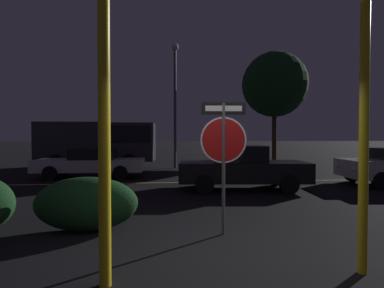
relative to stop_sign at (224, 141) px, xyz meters
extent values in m
plane|color=black|center=(-0.16, -1.28, -1.69)|extent=(260.00, 260.00, 0.00)
cube|color=gold|center=(-0.16, 6.31, -1.69)|extent=(32.23, 0.12, 0.01)
cylinder|color=#4C4C51|center=(0.00, 0.00, -0.50)|extent=(0.06, 0.06, 2.39)
cylinder|color=white|center=(0.00, 0.00, 0.03)|extent=(0.84, 0.07, 0.84)
cylinder|color=#B71414|center=(0.00, 0.00, 0.03)|extent=(0.78, 0.07, 0.78)
cube|color=black|center=(0.00, 0.00, 0.60)|extent=(0.81, 0.08, 0.22)
cube|color=white|center=(0.00, 0.00, 0.60)|extent=(0.66, 0.08, 0.10)
cylinder|color=yellow|center=(-1.78, -1.71, 0.09)|extent=(0.14, 0.14, 3.55)
cylinder|color=yellow|center=(1.48, -1.71, 0.06)|extent=(0.12, 0.12, 3.49)
ellipsoid|color=#19421E|center=(-2.53, 0.46, -1.18)|extent=(1.92, 0.86, 1.02)
cube|color=silver|center=(-4.22, 8.11, -1.14)|extent=(4.59, 1.79, 0.51)
cube|color=black|center=(-4.08, 8.11, -0.64)|extent=(1.86, 1.49, 0.48)
cylinder|color=black|center=(-5.65, 7.34, -1.39)|extent=(0.60, 0.21, 0.60)
cylinder|color=black|center=(-5.61, 8.95, -1.39)|extent=(0.60, 0.21, 0.60)
cylinder|color=black|center=(-2.83, 7.27, -1.39)|extent=(0.60, 0.21, 0.60)
cylinder|color=black|center=(-2.79, 8.88, -1.39)|extent=(0.60, 0.21, 0.60)
sphere|color=#F4EFCC|center=(-6.54, 7.64, -1.11)|extent=(0.14, 0.14, 0.14)
sphere|color=#F4EFCC|center=(-6.51, 8.69, -1.11)|extent=(0.14, 0.14, 0.14)
cube|color=black|center=(1.60, 4.54, -1.07)|extent=(4.40, 2.15, 0.64)
cube|color=black|center=(1.47, 4.56, -0.48)|extent=(1.84, 1.65, 0.54)
cylinder|color=black|center=(2.99, 5.24, -1.39)|extent=(0.62, 0.26, 0.60)
cylinder|color=black|center=(2.83, 3.59, -1.39)|extent=(0.62, 0.26, 0.60)
cylinder|color=black|center=(0.37, 5.50, -1.39)|extent=(0.62, 0.26, 0.60)
cylinder|color=black|center=(0.20, 3.85, -1.39)|extent=(0.62, 0.26, 0.60)
sphere|color=#F4EFCC|center=(3.80, 4.86, -1.04)|extent=(0.14, 0.14, 0.14)
sphere|color=#F4EFCC|center=(3.69, 3.80, -1.04)|extent=(0.14, 0.14, 0.14)
cylinder|color=black|center=(6.26, 4.05, -1.39)|extent=(0.62, 0.26, 0.60)
cylinder|color=black|center=(6.43, 5.86, -1.39)|extent=(0.62, 0.26, 0.60)
sphere|color=#F4EFCC|center=(5.52, 4.44, -1.04)|extent=(0.14, 0.14, 0.14)
sphere|color=#F4EFCC|center=(5.63, 5.61, -1.04)|extent=(0.14, 0.14, 0.14)
cube|color=#2D2D33|center=(-2.80, 12.51, -0.20)|extent=(2.59, 2.27, 2.19)
cube|color=black|center=(-2.80, 12.51, 0.24)|extent=(2.34, 2.30, 0.96)
cube|color=#2D2D33|center=(-6.06, 12.68, -0.18)|extent=(4.16, 2.49, 2.22)
cylinder|color=black|center=(-2.81, 13.61, -1.27)|extent=(0.85, 0.32, 0.84)
cylinder|color=black|center=(-2.92, 11.42, -1.27)|extent=(0.85, 0.32, 0.84)
cylinder|color=black|center=(-6.72, 13.81, -1.27)|extent=(0.85, 0.32, 0.84)
cylinder|color=black|center=(-6.84, 11.62, -1.27)|extent=(0.85, 0.32, 0.84)
cylinder|color=#4C4C51|center=(-0.36, 11.89, 1.67)|extent=(0.16, 0.16, 6.71)
sphere|color=#F9E5B2|center=(-0.36, 11.89, 5.23)|extent=(0.42, 0.42, 0.42)
cylinder|color=#422D1E|center=(6.67, 14.81, 0.21)|extent=(0.32, 0.32, 3.81)
sphere|color=#143819|center=(6.67, 14.81, 3.73)|extent=(4.50, 4.50, 4.50)
camera|label=1|loc=(-1.11, -5.32, 0.08)|focal=28.00mm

